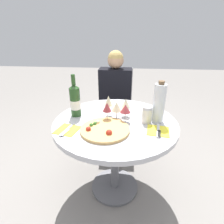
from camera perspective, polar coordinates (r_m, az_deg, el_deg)
name	(u,v)px	position (r m, az deg, el deg)	size (l,w,h in m)	color
ground_plane	(115,187)	(1.80, 0.88, -23.19)	(12.00, 12.00, 0.00)	gray
dining_table	(115,134)	(1.42, 1.04, -7.07)	(0.95, 0.95, 0.71)	slate
chair_behind_diner	(116,108)	(2.26, 1.20, 1.44)	(0.40, 0.40, 0.93)	#ADADB2
seated_diner	(115,107)	(2.10, 0.91, 1.58)	(0.37, 0.43, 1.16)	black
pizza_large	(105,129)	(1.22, -2.45, -5.69)	(0.34, 0.34, 0.05)	tan
wine_bottle	(75,101)	(1.42, -11.95, 3.64)	(0.08, 0.08, 0.34)	#23471E
tall_carafe	(159,103)	(1.33, 15.12, 2.77)	(0.09, 0.09, 0.32)	silver
sugar_shaker	(147,115)	(1.33, 11.32, -0.91)	(0.07, 0.07, 0.13)	silver
wine_glass_back_left	(108,101)	(1.39, -1.17, 3.50)	(0.07, 0.07, 0.17)	silver
wine_glass_front_right	(125,109)	(1.30, 4.40, 1.01)	(0.08, 0.08, 0.14)	silver
wine_glass_front_left	(107,108)	(1.31, -1.65, 1.46)	(0.07, 0.07, 0.15)	silver
wine_glass_back_right	(126,104)	(1.39, 4.51, 2.71)	(0.07, 0.07, 0.15)	silver
wine_glass_center	(117,107)	(1.35, 1.52, 1.73)	(0.08, 0.08, 0.14)	silver
place_setting_left	(67,130)	(1.27, -14.40, -5.66)	(0.18, 0.19, 0.01)	yellow
place_setting_right	(158,131)	(1.26, 14.83, -5.97)	(0.17, 0.19, 0.01)	yellow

